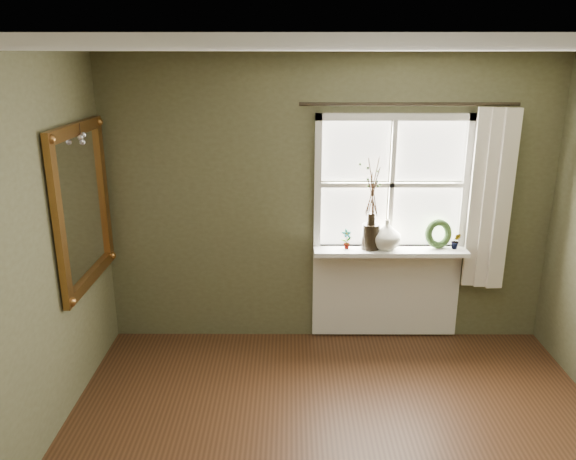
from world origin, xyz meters
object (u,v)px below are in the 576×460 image
Objects in this scene: dark_jug at (370,237)px; cream_vase at (386,234)px; wreath at (438,237)px; gilt_mirror at (83,206)px.

dark_jug is 0.85× the size of cream_vase.
cream_vase is at bearing 0.00° from dark_jug.
wreath is 0.21× the size of gilt_mirror.
wreath is at bearing 10.28° from gilt_mirror.
wreath is at bearing 3.75° from dark_jug.
cream_vase is 0.47m from wreath.
cream_vase reaches higher than dark_jug.
gilt_mirror is at bearing 171.89° from wreath.
cream_vase is at bearing 166.48° from wreath.
dark_jug is 0.61m from wreath.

